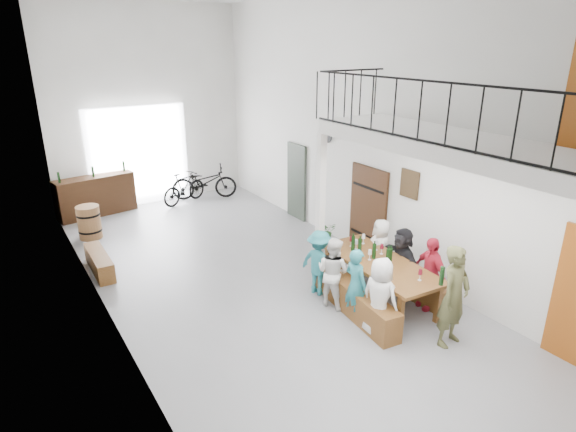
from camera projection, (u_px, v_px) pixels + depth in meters
floor at (253, 279)px, 9.64m from camera, size 12.00×12.00×0.00m
room_walls at (248, 98)px, 8.42m from camera, size 12.00×12.00×12.00m
gateway_portal at (139, 156)px, 13.65m from camera, size 2.80×0.08×2.80m
right_wall_decor at (427, 198)px, 8.93m from camera, size 0.07×8.28×5.07m
balcony at (466, 151)px, 7.15m from camera, size 1.52×5.62×4.00m
tasting_table at (380, 266)px, 8.61m from camera, size 1.14×2.49×0.79m
bench_inner at (354, 299)px, 8.37m from camera, size 0.63×2.28×0.52m
bench_wall at (405, 283)px, 9.05m from camera, size 0.29×1.85×0.42m
tableware at (373, 249)px, 8.75m from camera, size 0.46×1.75×0.35m
side_bench at (99, 262)px, 9.90m from camera, size 0.33×1.45×0.41m
oak_barrel at (89, 222)px, 11.52m from camera, size 0.55×0.55×0.80m
serving_counter at (96, 196)px, 13.04m from camera, size 2.10×0.87×1.08m
counter_bottles at (93, 172)px, 12.78m from camera, size 1.77×0.37×0.28m
guest_left_a at (380, 297)px, 7.64m from camera, size 0.55×0.73×1.33m
guest_left_b at (356, 285)px, 8.04m from camera, size 0.33×0.49×1.31m
guest_left_c at (333, 272)px, 8.51m from camera, size 0.66×0.75×1.30m
guest_left_d at (319, 263)px, 8.90m from camera, size 0.66×0.91×1.26m
guest_right_a at (430, 273)px, 8.42m from camera, size 0.46×0.83×1.34m
guest_right_b at (401, 260)px, 8.97m from camera, size 0.64×1.25×1.28m
guest_right_c at (380, 249)px, 9.49m from camera, size 0.62×0.72×1.25m
host_standing at (454, 296)px, 7.35m from camera, size 0.66×0.49×1.65m
potted_plant at (327, 231)px, 11.45m from camera, size 0.47×0.43×0.45m
bicycle_near at (204, 182)px, 14.38m from camera, size 2.02×1.31×1.00m
bicycle_far at (184, 188)px, 13.98m from camera, size 1.59×0.95×0.93m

